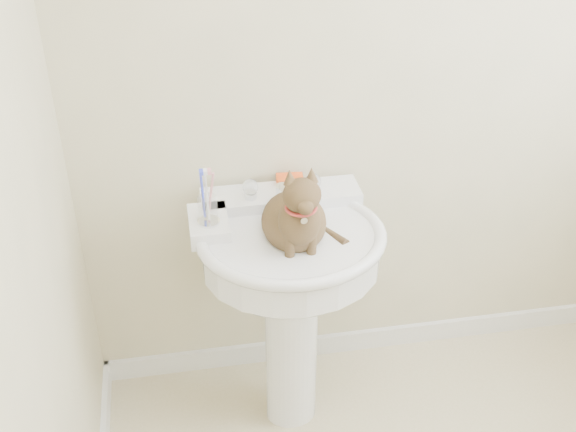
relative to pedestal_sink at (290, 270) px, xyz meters
name	(u,v)px	position (x,y,z in m)	size (l,w,h in m)	color
wall_back	(402,57)	(0.42, 0.29, 0.59)	(2.20, 0.00, 2.50)	beige
baseboard_back	(378,338)	(0.42, 0.28, -0.62)	(2.20, 0.02, 0.09)	white
pedestal_sink	(290,270)	(0.00, 0.00, 0.00)	(0.61, 0.60, 0.84)	white
faucet	(283,187)	(0.00, 0.15, 0.22)	(0.28, 0.12, 0.14)	silver
soap_bar	(290,180)	(0.04, 0.24, 0.20)	(0.09, 0.06, 0.03)	#D64713
toothbrush_cup	(208,209)	(-0.25, 0.05, 0.23)	(0.07, 0.07, 0.19)	silver
cat	(296,219)	(0.01, -0.04, 0.22)	(0.22, 0.28, 0.40)	brown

